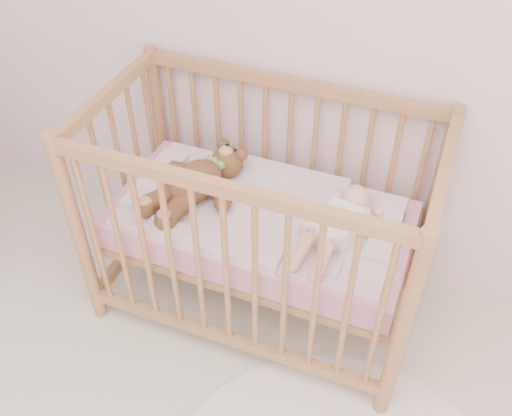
% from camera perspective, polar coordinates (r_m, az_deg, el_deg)
% --- Properties ---
extents(crib, '(1.36, 0.76, 1.00)m').
position_cam_1_polar(crib, '(2.37, 0.44, -1.39)').
color(crib, '#AC7E49').
rests_on(crib, floor).
extents(mattress, '(1.22, 0.62, 0.13)m').
position_cam_1_polar(mattress, '(2.38, 0.44, -1.65)').
color(mattress, pink).
rests_on(mattress, crib).
extents(blanket, '(1.10, 0.58, 0.06)m').
position_cam_1_polar(blanket, '(2.33, 0.45, -0.32)').
color(blanket, pink).
rests_on(blanket, mattress).
extents(baby, '(0.35, 0.57, 0.13)m').
position_cam_1_polar(baby, '(2.20, 8.18, -1.30)').
color(baby, white).
rests_on(baby, blanket).
extents(teddy_bear, '(0.56, 0.66, 0.15)m').
position_cam_1_polar(teddy_bear, '(2.35, -6.14, 2.60)').
color(teddy_bear, brown).
rests_on(teddy_bear, blanket).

